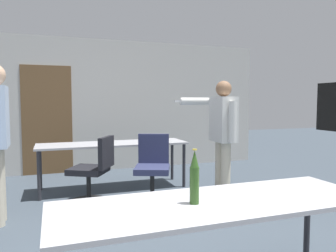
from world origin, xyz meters
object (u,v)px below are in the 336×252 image
Objects in this scene: office_chair_side_rolled at (94,172)px; beer_bottle at (194,178)px; person_near_casual at (222,128)px; office_chair_near_pushed at (153,170)px.

beer_bottle is (0.32, -2.58, 0.47)m from office_chair_side_rolled.
person_near_casual is 1.83× the size of office_chair_side_rolled.
person_near_casual reaches higher than office_chair_side_rolled.
office_chair_side_rolled is at bearing 81.72° from person_near_casual.
person_near_casual is 1.15m from office_chair_near_pushed.
beer_bottle reaches higher than office_chair_near_pushed.
beer_bottle is at bearing 150.12° from person_near_casual.
office_chair_near_pushed is 2.50m from beer_bottle.
person_near_casual is 1.82× the size of office_chair_near_pushed.
beer_bottle is (-0.46, -2.42, 0.47)m from office_chair_near_pushed.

